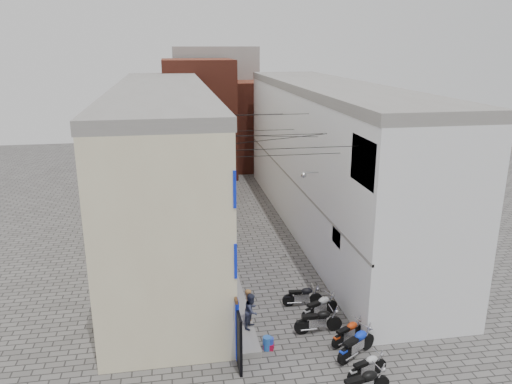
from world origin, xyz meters
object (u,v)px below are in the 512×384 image
motorcycle_c (357,343)px  water_jug_near (270,343)px  water_jug_far (267,343)px  motorcycle_d (349,331)px  motorcycle_b (368,365)px  red_crate (269,346)px  person_b (252,310)px  motorcycle_e (318,320)px  motorcycle_g (302,295)px  person_a (249,306)px  motorcycle_f (320,306)px  motorcycle_a (364,383)px

motorcycle_c → water_jug_near: (-3.09, 1.02, -0.35)m
water_jug_far → motorcycle_d: bearing=-2.0°
motorcycle_b → red_crate: 3.82m
water_jug_near → motorcycle_b: bearing=-36.7°
motorcycle_c → person_b: person_b is taller
motorcycle_e → person_b: person_b is taller
motorcycle_c → red_crate: (-3.13, 1.02, -0.47)m
motorcycle_c → motorcycle_g: bearing=162.5°
motorcycle_b → water_jug_near: bearing=-145.1°
motorcycle_c → person_a: person_a is taller
red_crate → water_jug_far: bearing=180.0°
motorcycle_e → motorcycle_g: size_ratio=1.10×
person_a → person_b: 0.36m
motorcycle_b → motorcycle_d: (0.08, 2.14, 0.02)m
person_a → red_crate: bearing=-155.7°
motorcycle_b → motorcycle_c: size_ratio=0.82×
motorcycle_d → motorcycle_c: bearing=-28.4°
motorcycle_c → water_jug_far: bearing=-139.2°
motorcycle_f → person_b: bearing=-100.6°
person_b → water_jug_near: person_b is taller
motorcycle_a → red_crate: motorcycle_a is taller
motorcycle_c → water_jug_near: 3.27m
motorcycle_c → person_a: (-3.63, 2.64, 0.41)m
motorcycle_g → red_crate: bearing=-31.1°
motorcycle_e → red_crate: bearing=-70.3°
motorcycle_b → water_jug_near: (-3.02, 2.25, -0.25)m
motorcycle_a → red_crate: (-2.53, 3.23, -0.46)m
motorcycle_f → water_jug_near: bearing=-75.9°
motorcycle_b → red_crate: motorcycle_b is taller
motorcycle_d → water_jug_near: motorcycle_d is taller
water_jug_near → water_jug_far: bearing=180.0°
water_jug_far → motorcycle_f: bearing=35.7°
motorcycle_a → water_jug_far: 4.15m
motorcycle_c → motorcycle_f: (-0.53, 2.94, -0.05)m
person_a → motorcycle_a: bearing=-141.0°
motorcycle_d → motorcycle_g: 3.28m
water_jug_near → person_b: bearing=111.6°
motorcycle_a → person_a: size_ratio=1.35×
motorcycle_c → motorcycle_e: (-0.93, 1.82, -0.01)m
red_crate → person_a: bearing=107.2°
motorcycle_d → person_a: person_a is taller
motorcycle_b → motorcycle_a: bearing=-47.2°
motorcycle_e → motorcycle_a: bearing=4.3°
motorcycle_b → water_jug_near: 3.78m
water_jug_near → red_crate: water_jug_near is taller
motorcycle_c → motorcycle_g: size_ratio=1.13×
motorcycle_e → motorcycle_g: 2.20m
red_crate → person_b: bearing=110.0°
motorcycle_d → person_a: size_ratio=1.16×
motorcycle_d → motorcycle_a: bearing=-38.6°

